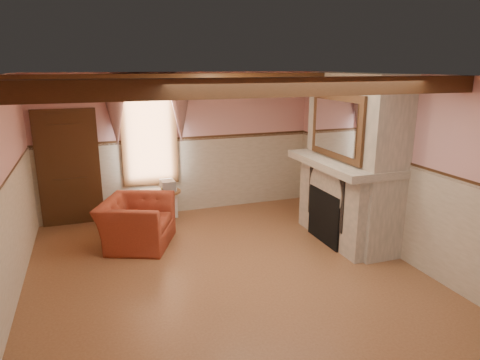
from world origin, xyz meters
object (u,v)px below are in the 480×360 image
object	(u,v)px
radiator	(159,204)
oil_lamp	(332,147)
mantel_clock	(320,145)
bowl	(345,157)
side_table	(167,204)
armchair	(137,222)

from	to	relation	value
radiator	oil_lamp	size ratio (longest dim) A/B	2.50
radiator	mantel_clock	size ratio (longest dim) A/B	2.92
bowl	mantel_clock	xyz separation A→B (m)	(0.00, 0.85, 0.06)
oil_lamp	bowl	bearing A→B (deg)	-90.00
mantel_clock	oil_lamp	size ratio (longest dim) A/B	0.86
side_table	bowl	world-z (taller)	bowl
side_table	radiator	distance (m)	0.16
bowl	side_table	bearing A→B (deg)	140.63
armchair	oil_lamp	xyz separation A→B (m)	(3.32, -0.56, 1.17)
side_table	mantel_clock	distance (m)	3.17
mantel_clock	oil_lamp	world-z (taller)	oil_lamp
armchair	bowl	distance (m)	3.62
armchair	oil_lamp	bearing A→B (deg)	-76.06
side_table	radiator	bearing A→B (deg)	180.00
radiator	oil_lamp	bearing A→B (deg)	-30.19
side_table	radiator	world-z (taller)	radiator
radiator	bowl	bearing A→B (deg)	-35.99
armchair	oil_lamp	distance (m)	3.56
bowl	mantel_clock	bearing A→B (deg)	90.00
oil_lamp	mantel_clock	bearing A→B (deg)	90.00
armchair	mantel_clock	bearing A→B (deg)	-68.70
radiator	mantel_clock	distance (m)	3.29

